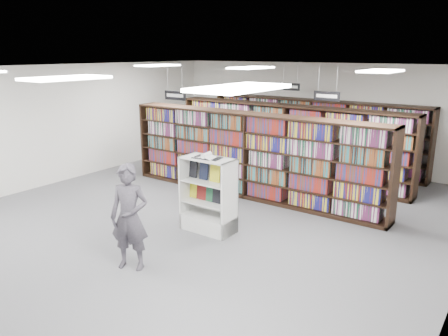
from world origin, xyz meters
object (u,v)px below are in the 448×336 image
Objects in this scene: open_book at (207,156)px; shopper at (129,217)px; bookshelf_row_near at (250,155)px; endcap_display at (209,207)px.

shopper reaches higher than open_book.
shopper is at bearing -84.55° from bookshelf_row_near.
shopper is (-0.09, -2.04, 0.40)m from endcap_display.
open_book is at bearing -95.41° from endcap_display.
bookshelf_row_near is 3.90× the size of shopper.
endcap_display is 1.06m from open_book.
endcap_display is (0.51, -2.30, -0.55)m from bookshelf_row_near.
open_book is at bearing 63.99° from shopper.
endcap_display is 0.85× the size of shopper.
bookshelf_row_near is 2.42m from endcap_display.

